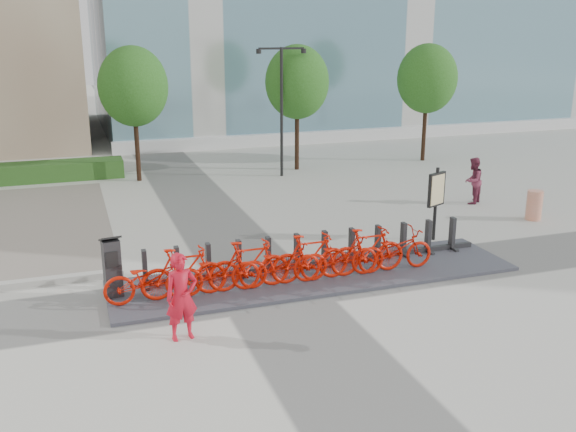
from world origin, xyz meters
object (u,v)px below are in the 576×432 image
object	(u,v)px
pedestrian	(473,181)
map_sign	(436,193)
worker_red	(182,297)
construction_barrel	(534,205)
kiosk	(112,267)
bike_0	(150,279)

from	to	relation	value
pedestrian	map_sign	bearing A→B (deg)	6.15
worker_red	pedestrian	size ratio (longest dim) A/B	1.08
pedestrian	construction_barrel	bearing A→B (deg)	69.97
worker_red	map_sign	world-z (taller)	map_sign
map_sign	worker_red	bearing A→B (deg)	-178.30
map_sign	kiosk	bearing A→B (deg)	164.91
construction_barrel	map_sign	world-z (taller)	map_sign
worker_red	map_sign	distance (m)	8.48
worker_red	bike_0	bearing A→B (deg)	93.98
kiosk	bike_0	bearing A→B (deg)	-46.63
pedestrian	bike_0	bearing A→B (deg)	-12.79
worker_red	construction_barrel	size ratio (longest dim) A/B	1.85
kiosk	map_sign	size ratio (longest dim) A/B	0.68
bike_0	map_sign	distance (m)	8.27
bike_0	construction_barrel	distance (m)	12.25
bike_0	map_sign	bearing A→B (deg)	-76.57
kiosk	worker_red	size ratio (longest dim) A/B	0.82
kiosk	map_sign	xyz separation A→B (m)	(8.72, 1.35, 0.61)
bike_0	pedestrian	bearing A→B (deg)	-66.43
pedestrian	construction_barrel	world-z (taller)	pedestrian
kiosk	pedestrian	bearing A→B (deg)	11.38
construction_barrel	map_sign	size ratio (longest dim) A/B	0.45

